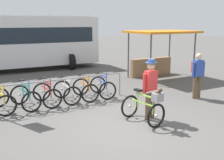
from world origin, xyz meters
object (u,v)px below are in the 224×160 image
Objects in this scene: pedestrian_with_backpack at (197,73)px; person_with_featured_bike at (151,87)px; racked_bike_red at (47,94)px; featured_bicycle at (146,106)px; racked_bike_teal at (25,97)px; racked_bike_blue at (103,87)px; racked_bike_orange at (85,89)px; bus_distant at (7,40)px; market_stall at (157,49)px; racked_bike_yellow at (2,100)px; racked_bike_white at (67,91)px.

person_with_featured_bike is at bearing -165.28° from pedestrian_with_backpack.
featured_bicycle is at bearing -60.85° from racked_bike_red.
pedestrian_with_backpack is (2.81, 0.74, -0.01)m from person_with_featured_bike.
racked_bike_teal and racked_bike_blue have the same top height.
featured_bicycle is at bearing -84.13° from racked_bike_orange.
bus_distant reaches higher than racked_bike_blue.
racked_bike_red is 3.51m from featured_bicycle.
pedestrian_with_backpack reaches higher than racked_bike_teal.
market_stall is (4.47, 4.63, 0.91)m from featured_bicycle.
racked_bike_yellow is 0.11× the size of bus_distant.
racked_bike_teal is at bearing 127.91° from featured_bicycle.
racked_bike_teal is 7.12m from market_stall.
racked_bike_red is at bearing -165.75° from market_stall.
market_stall reaches higher than racked_bike_red.
market_stall reaches higher than pedestrian_with_backpack.
racked_bike_white is at bearing 115.36° from person_with_featured_bike.
racked_bike_teal and racked_bike_orange have the same top height.
racked_bike_yellow and racked_bike_teal have the same top height.
racked_bike_red is 0.96× the size of racked_bike_orange.
bus_distant reaches higher than market_stall.
racked_bike_orange is at bearing -2.30° from racked_bike_yellow.
racked_bike_orange is at bearing -161.22° from market_stall.
bus_distant reaches higher than racked_bike_red.
pedestrian_with_backpack is (5.55, -2.14, 0.57)m from racked_bike_teal.
racked_bike_teal is 5.98m from pedestrian_with_backpack.
racked_bike_blue is 0.97× the size of featured_bicycle.
racked_bike_yellow is at bearing 139.77° from person_with_featured_bike.
racked_bike_white is 1.40m from racked_bike_blue.
racked_bike_red is at bearing 125.55° from person_with_featured_bike.
pedestrian_with_backpack is 0.16× the size of bus_distant.
racked_bike_blue is 3.01m from featured_bicycle.
racked_bike_blue is at bearing 143.65° from pedestrian_with_backpack.
featured_bicycle reaches higher than racked_bike_white.
bus_distant is at bearing 115.82° from pedestrian_with_backpack.
racked_bike_yellow is 2.80m from racked_bike_orange.
featured_bicycle is 6.50m from market_stall.
racked_bike_red is 0.34× the size of market_stall.
featured_bicycle reaches higher than racked_bike_orange.
bus_distant is (1.70, 7.24, 1.37)m from racked_bike_yellow.
racked_bike_yellow is 1.00× the size of racked_bike_white.
market_stall is at bearing 70.17° from pedestrian_with_backpack.
pedestrian_with_backpack is at bearing -19.12° from racked_bike_yellow.
featured_bicycle is at bearing -133.99° from market_stall.
racked_bike_red is at bearing 119.15° from featured_bicycle.
pedestrian_with_backpack is at bearing -26.64° from racked_bike_white.
racked_bike_teal is at bearing 177.70° from racked_bike_blue.
racked_bike_teal is 1.01× the size of racked_bike_orange.
racked_bike_teal is 0.95× the size of featured_bicycle.
market_stall reaches higher than racked_bike_white.
person_with_featured_bike is at bearing 32.76° from featured_bicycle.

